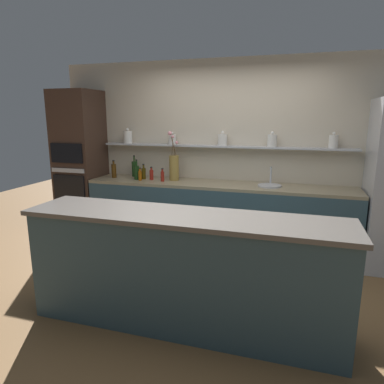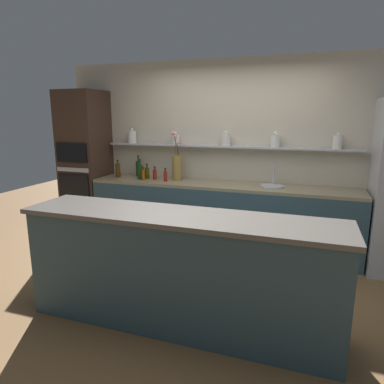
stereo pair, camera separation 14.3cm
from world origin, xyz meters
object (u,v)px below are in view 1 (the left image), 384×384
Objects in this scene: bottle_sauce_3 at (151,174)px; oven_tower at (81,164)px; bottle_wine_0 at (134,169)px; bottle_sauce_4 at (162,176)px; flower_vase at (174,166)px; sink_fixture at (270,185)px; bottle_oil_5 at (144,173)px; bottle_spirit_2 at (114,170)px; bottle_wine_1 at (137,172)px; bottle_sauce_6 at (140,175)px.

oven_tower is at bearing 179.64° from bottle_sauce_3.
bottle_wine_0 reaches higher than bottle_sauce_4.
flower_vase is 1.37m from sink_fixture.
bottle_wine_0 reaches higher than bottle_oil_5.
bottle_spirit_2 is at bearing 179.40° from bottle_sauce_3.
bottle_sauce_3 is at bearing 7.58° from bottle_wine_1.
flower_vase is at bearing 177.79° from sink_fixture.
bottle_wine_1 is at bearing -178.54° from sink_fixture.
bottle_spirit_2 is (-0.93, -0.06, -0.09)m from flower_vase.
bottle_spirit_2 is at bearing 174.75° from bottle_sauce_4.
bottle_wine_0 is (-2.04, 0.18, 0.10)m from sink_fixture.
bottle_sauce_3 is at bearing -167.48° from flower_vase.
bottle_sauce_4 is (0.56, -0.26, -0.04)m from bottle_wine_0.
bottle_spirit_2 is (0.57, -0.00, -0.07)m from oven_tower.
bottle_wine_0 is at bearing 128.47° from bottle_sauce_6.
oven_tower is 0.84m from bottle_wine_0.
flower_vase is 3.73× the size of bottle_sauce_4.
bottle_sauce_3 is at bearing -179.35° from sink_fixture.
oven_tower is at bearing -167.12° from bottle_wine_0.
bottle_spirit_2 is 1.40× the size of bottle_sauce_4.
bottle_oil_5 is at bearing 89.85° from bottle_sauce_6.
bottle_sauce_3 is 0.85× the size of bottle_oil_5.
flower_vase is at bearing 48.32° from bottle_sauce_4.
sink_fixture is at bearing -2.21° from flower_vase.
oven_tower is 8.40× the size of bottle_spirit_2.
bottle_sauce_3 is (-0.32, -0.07, -0.12)m from flower_vase.
bottle_oil_5 is (-0.33, 0.10, 0.01)m from bottle_sauce_4.
bottle_spirit_2 reaches higher than sink_fixture.
bottle_sauce_3 is at bearing 160.97° from bottle_sauce_4.
bottle_sauce_6 is at bearing -11.90° from bottle_spirit_2.
bottle_sauce_4 is at bearing -5.25° from bottle_spirit_2.
sink_fixture is 1.18× the size of bottle_spirit_2.
bottle_sauce_4 is 0.84× the size of bottle_oil_5.
bottle_oil_5 is (-0.14, 0.03, 0.01)m from bottle_sauce_3.
bottle_oil_5 reaches higher than bottle_sauce_4.
bottle_spirit_2 is 1.17× the size of bottle_oil_5.
bottle_wine_0 is 0.62m from bottle_sauce_4.
bottle_sauce_6 is (-0.00, -0.12, -0.01)m from bottle_oil_5.
bottle_spirit_2 reaches higher than bottle_sauce_4.
flower_vase is at bearing -10.16° from bottle_wine_0.
bottle_sauce_4 is at bearing -19.03° from bottle_sauce_3.
bottle_oil_5 is at bearing -35.66° from bottle_wine_0.
bottle_oil_5 is at bearing 35.79° from bottle_wine_1.
bottle_sauce_6 is (-0.14, -0.09, -0.00)m from bottle_sauce_3.
oven_tower is 1.05m from bottle_oil_5.
oven_tower reaches higher than sink_fixture.
bottle_wine_1 is (0.15, -0.22, -0.01)m from bottle_wine_0.
bottle_oil_5 is (-1.81, 0.01, 0.06)m from sink_fixture.
bottle_wine_1 is 1.11× the size of bottle_spirit_2.
sink_fixture is 1.68× the size of bottle_sauce_6.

